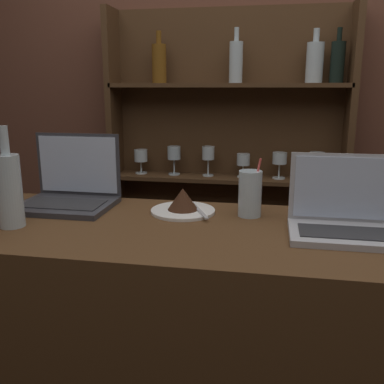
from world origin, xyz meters
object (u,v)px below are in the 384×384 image
water_glass (250,194)px  wine_bottle_clear (9,189)px  laptop_far (353,217)px  cake_plate (183,204)px  laptop_near (70,191)px

water_glass → wine_bottle_clear: bearing=-161.1°
laptop_far → cake_plate: 0.52m
laptop_near → water_glass: laptop_near is taller
cake_plate → wine_bottle_clear: 0.53m
cake_plate → wine_bottle_clear: bearing=-153.6°
laptop_far → wine_bottle_clear: (-0.98, -0.11, 0.06)m
laptop_far → water_glass: size_ratio=1.85×
wine_bottle_clear → water_glass: bearing=18.9°
laptop_far → water_glass: bearing=156.8°
laptop_far → water_glass: (-0.29, 0.13, 0.02)m
water_glass → wine_bottle_clear: 0.72m
laptop_near → wine_bottle_clear: 0.27m
cake_plate → wine_bottle_clear: wine_bottle_clear is taller
laptop_near → wine_bottle_clear: size_ratio=1.06×
cake_plate → water_glass: water_glass is taller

